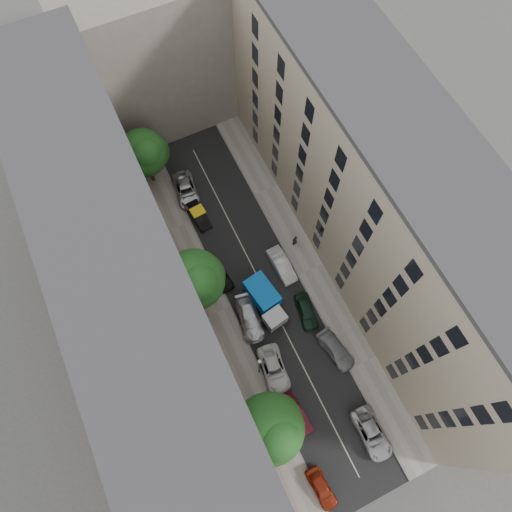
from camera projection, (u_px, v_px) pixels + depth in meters
ground at (265, 291)px, 48.35m from camera, size 120.00×120.00×0.00m
road_surface at (265, 291)px, 48.34m from camera, size 8.00×44.00×0.02m
sidewalk_left at (217, 312)px, 47.38m from camera, size 3.00×44.00×0.15m
sidewalk_right at (310, 270)px, 49.18m from camera, size 3.00×44.00×0.15m
building_left at (146, 308)px, 37.30m from camera, size 8.00×44.00×20.00m
building_right at (377, 206)px, 40.90m from camera, size 8.00×44.00×20.00m
building_endcap at (154, 44)px, 49.62m from camera, size 18.00×12.00×18.00m
tarp_truck at (266, 301)px, 46.44m from camera, size 3.11×5.95×2.60m
car_left_0 at (322, 488)px, 40.65m from camera, size 1.74×3.86×1.29m
car_left_1 at (296, 414)px, 42.99m from camera, size 1.83×4.35×1.40m
car_left_2 at (274, 369)px, 44.59m from camera, size 2.89×5.15×1.36m
car_left_3 at (250, 318)px, 46.44m from camera, size 2.95×5.45×1.50m
car_left_4 at (220, 275)px, 48.31m from camera, size 2.00×4.09×1.34m
car_left_5 at (199, 215)px, 51.06m from camera, size 1.70×3.98×1.28m
car_left_6 at (186, 190)px, 52.22m from camera, size 3.00×5.37×1.42m
car_right_0 at (372, 433)px, 42.33m from camera, size 2.42×5.08×1.40m
car_right_1 at (336, 350)px, 45.30m from camera, size 2.65×4.88×1.34m
car_right_2 at (306, 311)px, 46.79m from camera, size 2.29×4.27×1.38m
car_right_3 at (282, 265)px, 48.68m from camera, size 1.74×4.51×1.46m
tree_near at (271, 429)px, 36.98m from camera, size 5.99×5.82×9.68m
tree_mid at (196, 281)px, 41.85m from camera, size 5.94×5.76×9.65m
tree_far at (145, 154)px, 48.54m from camera, size 5.46×5.22×8.01m
lamp_post at (259, 366)px, 41.39m from camera, size 0.36×0.36×6.33m
pedestrian at (295, 241)px, 49.40m from camera, size 0.77×0.61×1.83m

